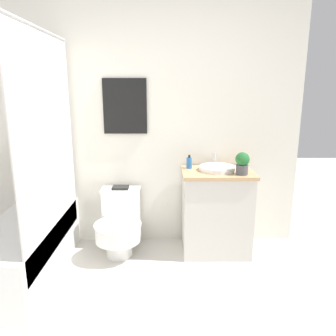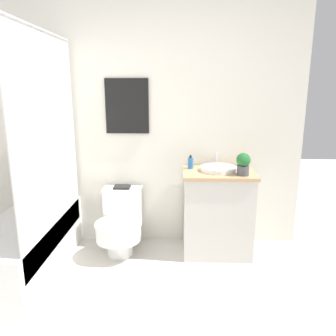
# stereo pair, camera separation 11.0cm
# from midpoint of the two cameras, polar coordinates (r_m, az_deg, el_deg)

# --- Properties ---
(wall_back) EXTENTS (3.28, 0.07, 2.50)m
(wall_back) POSITION_cam_midpoint_polar(r_m,az_deg,el_deg) (3.25, -7.27, 8.36)
(wall_back) COLOR silver
(wall_back) RESTS_ON ground_plane
(shower_area) EXTENTS (0.57, 1.33, 1.98)m
(shower_area) POSITION_cam_midpoint_polar(r_m,az_deg,el_deg) (3.07, -24.41, -11.76)
(shower_area) COLOR white
(shower_area) RESTS_ON ground_plane
(toilet) EXTENTS (0.43, 0.57, 0.60)m
(toilet) POSITION_cam_midpoint_polar(r_m,az_deg,el_deg) (3.19, -9.43, -9.62)
(toilet) COLOR white
(toilet) RESTS_ON ground_plane
(vanity) EXTENTS (0.66, 0.48, 0.81)m
(vanity) POSITION_cam_midpoint_polar(r_m,az_deg,el_deg) (3.17, 7.37, -7.55)
(vanity) COLOR beige
(vanity) RESTS_ON ground_plane
(sink) EXTENTS (0.34, 0.37, 0.13)m
(sink) POSITION_cam_midpoint_polar(r_m,az_deg,el_deg) (3.07, 7.56, -0.04)
(sink) COLOR white
(sink) RESTS_ON vanity
(soap_bottle) EXTENTS (0.05, 0.05, 0.13)m
(soap_bottle) POSITION_cam_midpoint_polar(r_m,az_deg,el_deg) (3.12, 2.71, 0.93)
(soap_bottle) COLOR #2D6BB2
(soap_bottle) RESTS_ON vanity
(potted_plant) EXTENTS (0.12, 0.12, 0.20)m
(potted_plant) POSITION_cam_midpoint_polar(r_m,az_deg,el_deg) (2.94, 11.77, 0.89)
(potted_plant) COLOR #4C4C51
(potted_plant) RESTS_ON vanity
(book_on_tank) EXTENTS (0.16, 0.12, 0.02)m
(book_on_tank) POSITION_cam_midpoint_polar(r_m,az_deg,el_deg) (3.22, -9.24, -3.38)
(book_on_tank) COLOR black
(book_on_tank) RESTS_ON toilet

